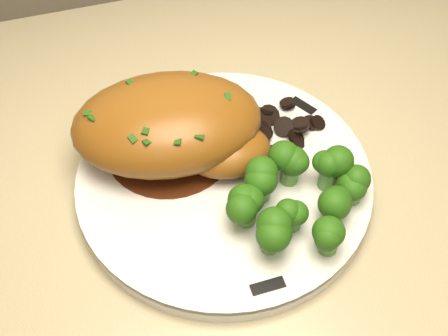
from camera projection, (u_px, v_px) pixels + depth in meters
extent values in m
cylinder|color=silver|center=(224.00, 180.00, 0.58)|extent=(0.38, 0.38, 0.02)
cube|color=black|center=(303.00, 106.00, 0.63)|extent=(0.03, 0.03, 0.00)
cube|color=black|center=(103.00, 152.00, 0.58)|extent=(0.03, 0.03, 0.00)
cube|color=black|center=(268.00, 286.00, 0.49)|extent=(0.03, 0.01, 0.00)
cylinder|color=#3F1A0B|center=(170.00, 147.00, 0.59)|extent=(0.13, 0.13, 0.00)
ellipsoid|color=brown|center=(167.00, 123.00, 0.56)|extent=(0.21, 0.16, 0.07)
ellipsoid|color=brown|center=(227.00, 150.00, 0.56)|extent=(0.10, 0.08, 0.04)
cube|color=#1C410D|center=(104.00, 104.00, 0.53)|extent=(0.01, 0.01, 0.00)
cube|color=#1C410D|center=(128.00, 98.00, 0.53)|extent=(0.01, 0.01, 0.00)
cube|color=#1C410D|center=(151.00, 94.00, 0.53)|extent=(0.01, 0.01, 0.00)
cube|color=#1C410D|center=(175.00, 91.00, 0.54)|extent=(0.01, 0.01, 0.00)
cube|color=#1C410D|center=(199.00, 90.00, 0.54)|extent=(0.01, 0.01, 0.00)
cube|color=#1C410D|center=(223.00, 91.00, 0.55)|extent=(0.01, 0.01, 0.00)
cylinder|color=black|center=(306.00, 121.00, 0.61)|extent=(0.02, 0.02, 0.01)
cylinder|color=black|center=(303.00, 116.00, 0.61)|extent=(0.02, 0.02, 0.01)
cylinder|color=black|center=(298.00, 111.00, 0.61)|extent=(0.02, 0.02, 0.01)
cylinder|color=black|center=(291.00, 113.00, 0.62)|extent=(0.02, 0.02, 0.01)
cylinder|color=black|center=(283.00, 110.00, 0.62)|extent=(0.02, 0.02, 0.01)
cylinder|color=black|center=(275.00, 109.00, 0.61)|extent=(0.02, 0.02, 0.01)
cylinder|color=black|center=(266.00, 115.00, 0.62)|extent=(0.02, 0.02, 0.01)
cylinder|color=black|center=(259.00, 116.00, 0.61)|extent=(0.02, 0.02, 0.00)
cylinder|color=black|center=(253.00, 117.00, 0.60)|extent=(0.03, 0.03, 0.01)
cylinder|color=black|center=(249.00, 126.00, 0.61)|extent=(0.03, 0.03, 0.02)
cylinder|color=black|center=(247.00, 128.00, 0.60)|extent=(0.02, 0.02, 0.01)
cylinder|color=black|center=(248.00, 131.00, 0.59)|extent=(0.02, 0.02, 0.01)
cylinder|color=black|center=(251.00, 139.00, 0.59)|extent=(0.03, 0.03, 0.01)
cylinder|color=black|center=(256.00, 140.00, 0.59)|extent=(0.03, 0.03, 0.01)
cylinder|color=black|center=(264.00, 140.00, 0.58)|extent=(0.03, 0.03, 0.02)
cylinder|color=black|center=(272.00, 145.00, 0.59)|extent=(0.03, 0.03, 0.02)
cylinder|color=black|center=(281.00, 142.00, 0.59)|extent=(0.03, 0.03, 0.01)
cylinder|color=black|center=(290.00, 138.00, 0.59)|extent=(0.03, 0.03, 0.01)
cylinder|color=black|center=(297.00, 139.00, 0.59)|extent=(0.03, 0.03, 0.02)
cylinder|color=black|center=(303.00, 133.00, 0.60)|extent=(0.03, 0.03, 0.01)
cylinder|color=black|center=(307.00, 126.00, 0.60)|extent=(0.03, 0.03, 0.02)
cylinder|color=black|center=(308.00, 126.00, 0.61)|extent=(0.03, 0.03, 0.02)
cylinder|color=#508739|center=(261.00, 190.00, 0.54)|extent=(0.02, 0.02, 0.02)
sphere|color=#133808|center=(262.00, 180.00, 0.53)|extent=(0.03, 0.03, 0.03)
cylinder|color=#508739|center=(290.00, 173.00, 0.55)|extent=(0.02, 0.02, 0.02)
sphere|color=#133808|center=(291.00, 163.00, 0.54)|extent=(0.03, 0.03, 0.03)
cylinder|color=#508739|center=(328.00, 178.00, 0.55)|extent=(0.02, 0.02, 0.02)
sphere|color=#133808|center=(330.00, 168.00, 0.54)|extent=(0.03, 0.03, 0.03)
cylinder|color=#508739|center=(292.00, 218.00, 0.52)|extent=(0.02, 0.02, 0.02)
sphere|color=#133808|center=(294.00, 209.00, 0.51)|extent=(0.03, 0.03, 0.03)
cylinder|color=#508739|center=(333.00, 213.00, 0.52)|extent=(0.02, 0.02, 0.02)
sphere|color=#133808|center=(336.00, 203.00, 0.51)|extent=(0.03, 0.03, 0.03)
cylinder|color=#508739|center=(353.00, 192.00, 0.54)|extent=(0.02, 0.02, 0.02)
sphere|color=#133808|center=(356.00, 182.00, 0.53)|extent=(0.03, 0.03, 0.03)
cylinder|color=#508739|center=(270.00, 241.00, 0.51)|extent=(0.02, 0.02, 0.02)
sphere|color=#133808|center=(271.00, 232.00, 0.49)|extent=(0.03, 0.03, 0.03)
cylinder|color=#508739|center=(329.00, 242.00, 0.50)|extent=(0.02, 0.02, 0.02)
sphere|color=#133808|center=(331.00, 233.00, 0.49)|extent=(0.03, 0.03, 0.03)
cylinder|color=#508739|center=(247.00, 214.00, 0.52)|extent=(0.02, 0.02, 0.02)
sphere|color=#133808|center=(247.00, 205.00, 0.51)|extent=(0.03, 0.03, 0.03)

